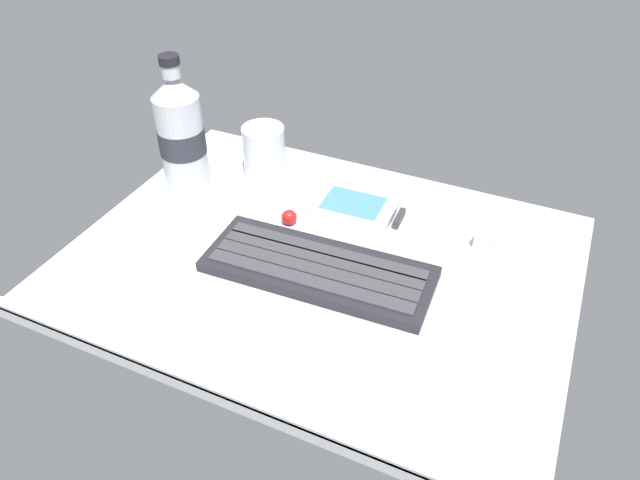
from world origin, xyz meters
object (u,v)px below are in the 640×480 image
object	(u,v)px
water_bottle	(181,136)
handheld_device	(357,208)
charger_block	(507,240)
trackball_mouse	(289,217)
keyboard	(318,268)
juice_cup	(264,155)

from	to	relation	value
water_bottle	handheld_device	bearing A→B (deg)	10.59
handheld_device	charger_block	xyz separation A→B (cm)	(20.99, 0.68, 0.47)
charger_block	trackball_mouse	world-z (taller)	charger_block
handheld_device	trackball_mouse	xyz separation A→B (cm)	(-7.66, -6.51, 0.37)
keyboard	charger_block	xyz separation A→B (cm)	(20.59, 15.01, 0.39)
keyboard	juice_cup	distance (cm)	24.36
trackball_mouse	juice_cup	bearing A→B (deg)	133.33
water_bottle	keyboard	bearing A→B (deg)	-20.26
water_bottle	charger_block	world-z (taller)	water_bottle
keyboard	trackball_mouse	distance (cm)	11.24
handheld_device	charger_block	distance (cm)	21.00
keyboard	trackball_mouse	size ratio (longest dim) A/B	13.37
handheld_device	water_bottle	xyz separation A→B (cm)	(-25.50, -4.77, 8.28)
charger_block	trackball_mouse	xyz separation A→B (cm)	(-28.65, -7.19, -0.10)
juice_cup	charger_block	world-z (taller)	juice_cup
handheld_device	trackball_mouse	size ratio (longest dim) A/B	5.90
keyboard	charger_block	distance (cm)	25.48
water_bottle	trackball_mouse	world-z (taller)	water_bottle
handheld_device	trackball_mouse	distance (cm)	10.06
charger_block	water_bottle	bearing A→B (deg)	-173.31
handheld_device	juice_cup	distance (cm)	17.08
keyboard	water_bottle	size ratio (longest dim) A/B	1.41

